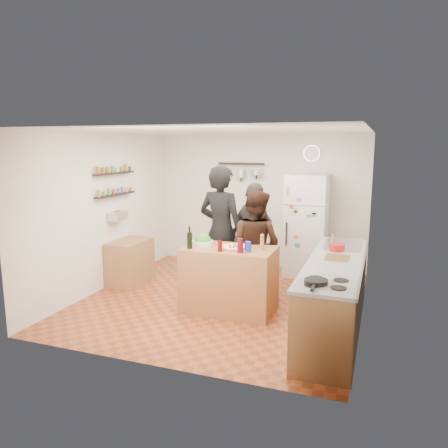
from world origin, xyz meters
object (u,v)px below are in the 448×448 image
at_px(person_center, 255,246).
at_px(fridge, 306,225).
at_px(wine_bottle, 190,241).
at_px(side_table, 130,262).
at_px(salad_bowl, 203,243).
at_px(person_left, 221,231).
at_px(person_back, 254,237).
at_px(skillet, 316,282).
at_px(prep_island, 229,279).
at_px(wall_clock, 312,153).
at_px(salt_canister, 248,247).
at_px(counter_run, 335,297).
at_px(red_bowl, 337,247).
at_px(pepper_mill, 262,243).

height_order(person_center, fridge, fridge).
bearing_deg(wine_bottle, side_table, 150.88).
height_order(salad_bowl, person_left, person_left).
bearing_deg(fridge, person_back, -119.44).
xyz_separation_m(person_left, skillet, (1.69, -1.78, -0.07)).
xyz_separation_m(prep_island, side_table, (-1.98, 0.61, -0.09)).
bearing_deg(wall_clock, prep_island, -106.18).
bearing_deg(salt_canister, side_table, 162.35).
distance_m(salad_bowl, salt_canister, 0.74).
distance_m(prep_island, wine_bottle, 0.79).
bearing_deg(counter_run, red_bowl, 95.71).
relative_size(pepper_mill, person_left, 0.09).
relative_size(prep_island, side_table, 1.56).
height_order(salad_bowl, red_bowl, red_bowl).
distance_m(person_back, skillet, 2.54).
bearing_deg(side_table, salad_bowl, -19.59).
height_order(wine_bottle, counter_run, wine_bottle).
relative_size(prep_island, person_left, 0.62).
height_order(salt_canister, wall_clock, wall_clock).
height_order(salt_canister, red_bowl, salt_canister).
distance_m(salad_bowl, person_center, 0.80).
bearing_deg(fridge, person_center, -107.39).
xyz_separation_m(person_center, person_back, (-0.14, 0.45, 0.03)).
distance_m(skillet, fridge, 3.37).
distance_m(wall_clock, side_table, 3.71).
distance_m(pepper_mill, side_table, 2.58).
distance_m(wine_bottle, side_table, 1.82).
relative_size(prep_island, wine_bottle, 5.69).
xyz_separation_m(person_back, counter_run, (1.38, -1.18, -0.42)).
height_order(prep_island, red_bowl, red_bowl).
bearing_deg(wine_bottle, counter_run, 0.61).
bearing_deg(skillet, person_back, 120.43).
xyz_separation_m(salt_canister, red_bowl, (1.11, 0.42, -0.01)).
distance_m(wine_bottle, fridge, 2.62).
bearing_deg(skillet, wall_clock, 100.13).
bearing_deg(person_left, pepper_mill, 156.79).
distance_m(salad_bowl, red_bowl, 1.84).
bearing_deg(counter_run, salt_canister, 176.09).
bearing_deg(salt_canister, wine_bottle, -172.87).
bearing_deg(pepper_mill, wall_clock, 83.88).
height_order(salad_bowl, side_table, salad_bowl).
relative_size(person_back, side_table, 2.17).
bearing_deg(skillet, fridge, 101.12).
bearing_deg(pepper_mill, person_center, 116.30).
bearing_deg(counter_run, wall_clock, 105.92).
xyz_separation_m(prep_island, salad_bowl, (-0.42, 0.05, 0.48)).
bearing_deg(counter_run, person_back, 139.60).
bearing_deg(fridge, wall_clock, 90.00).
bearing_deg(salt_canister, fridge, 79.66).
bearing_deg(red_bowl, salt_canister, -159.17).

